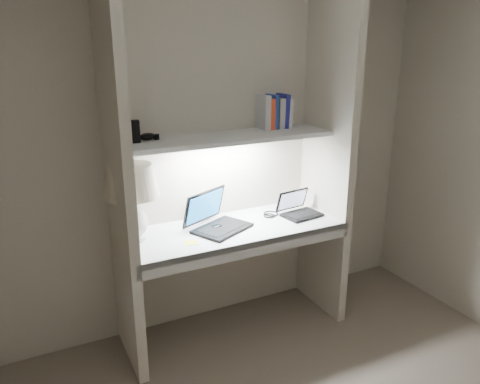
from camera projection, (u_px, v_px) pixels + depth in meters
back_wall at (217, 148)px, 3.18m from camera, size 3.20×0.01×2.50m
alcove_panel_left at (118, 170)px, 2.64m from camera, size 0.06×0.55×2.50m
alcove_panel_right at (328, 145)px, 3.26m from camera, size 0.06×0.55×2.50m
desk at (234, 230)px, 3.10m from camera, size 1.40×0.55×0.04m
desk_apron at (253, 248)px, 2.89m from camera, size 1.46×0.03×0.10m
shelf at (228, 138)px, 3.00m from camera, size 1.40×0.36×0.03m
strip_light at (228, 141)px, 3.01m from camera, size 0.60×0.04×0.02m
table_lamp at (132, 190)px, 2.79m from camera, size 0.33×0.33×0.48m
laptop_main at (215, 220)px, 3.06m from camera, size 0.46×0.44×0.24m
laptop_netbook at (298, 209)px, 3.30m from camera, size 0.29×0.26×0.17m
speaker at (201, 209)px, 3.20m from camera, size 0.13×0.11×0.15m
mouse at (217, 227)px, 3.06m from camera, size 0.09×0.07×0.03m
cable_coil at (271, 214)px, 3.32m from camera, size 0.12×0.12×0.01m
sticky_note at (191, 243)px, 2.85m from camera, size 0.09×0.09×0.00m
book_row at (274, 112)px, 3.23m from camera, size 0.22×0.15×0.23m
shelf_box at (133, 132)px, 2.76m from camera, size 0.08×0.06×0.13m
shelf_gadget at (147, 137)px, 2.84m from camera, size 0.11×0.09×0.05m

